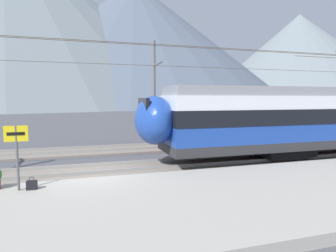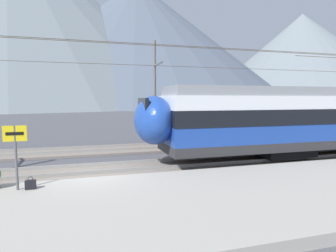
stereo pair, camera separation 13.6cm
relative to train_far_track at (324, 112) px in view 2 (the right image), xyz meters
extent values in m
plane|color=#4C4C51|center=(-17.72, -6.20, -2.22)|extent=(400.00, 400.00, 0.00)
cube|color=#A39E93|center=(-17.72, -10.09, -2.06)|extent=(120.00, 6.09, 0.32)
cube|color=slate|center=(-17.72, -5.15, -2.16)|extent=(120.00, 3.00, 0.12)
cube|color=gray|center=(-17.72, -5.87, -2.02)|extent=(120.00, 0.07, 0.16)
cube|color=gray|center=(-17.72, -4.43, -2.02)|extent=(120.00, 0.07, 0.16)
cube|color=slate|center=(-17.72, 0.00, -2.16)|extent=(120.00, 3.00, 0.12)
cube|color=gray|center=(-17.72, -0.72, -2.02)|extent=(120.00, 0.07, 0.16)
cube|color=gray|center=(-17.72, 0.72, -2.02)|extent=(120.00, 0.07, 0.16)
cube|color=black|center=(-7.99, -5.15, -1.73)|extent=(2.80, 2.38, 0.42)
ellipsoid|color=#1E429E|center=(-14.91, -5.15, 0.05)|extent=(1.80, 2.73, 2.25)
cube|color=black|center=(-15.41, -5.15, 0.48)|extent=(0.16, 1.78, 1.19)
cube|color=#2D2D30|center=(0.59, 0.00, -1.30)|extent=(22.78, 2.86, 0.45)
cube|color=red|center=(0.59, 0.00, -0.65)|extent=(22.78, 2.86, 0.85)
cube|color=black|center=(0.59, 0.00, 0.15)|extent=(22.78, 2.90, 0.75)
cube|color=white|center=(0.59, 0.00, 0.85)|extent=(22.78, 2.86, 0.65)
cube|color=gray|center=(0.59, 0.00, 1.40)|extent=(22.48, 2.66, 0.45)
cube|color=black|center=(-6.47, 0.00, -1.73)|extent=(2.80, 2.29, 0.42)
ellipsoid|color=red|center=(-11.35, 0.00, 0.05)|extent=(1.80, 2.63, 2.25)
cube|color=black|center=(-11.85, 0.00, 0.48)|extent=(0.16, 1.72, 1.19)
cylinder|color=slate|center=(-13.13, 2.08, 1.45)|extent=(0.24, 0.24, 7.35)
cube|color=slate|center=(-13.13, 1.04, 3.40)|extent=(0.10, 2.38, 0.10)
cylinder|color=#473823|center=(-13.13, 0.00, 3.15)|extent=(43.40, 0.02, 0.02)
cylinder|color=#59595B|center=(-20.11, -7.91, -0.86)|extent=(0.08, 0.08, 2.09)
cube|color=yellow|center=(-20.11, -7.91, -0.06)|extent=(0.70, 0.06, 0.50)
cube|color=black|center=(-20.11, -7.95, -0.06)|extent=(0.52, 0.01, 0.10)
cube|color=black|center=(-19.72, -7.94, -1.75)|extent=(0.32, 0.18, 0.30)
torus|color=black|center=(-19.72, -7.94, -1.55)|extent=(0.16, 0.02, 0.16)
cone|color=slate|center=(-53.89, 151.20, 44.44)|extent=(208.28, 208.28, 93.33)
cone|color=#515B6B|center=(9.40, 134.03, 29.82)|extent=(158.59, 158.59, 64.08)
cone|color=slate|center=(158.51, 184.85, 34.73)|extent=(170.54, 170.54, 73.90)
camera|label=1|loc=(-18.07, -17.81, 1.04)|focal=30.32mm
camera|label=2|loc=(-17.94, -17.85, 1.04)|focal=30.32mm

